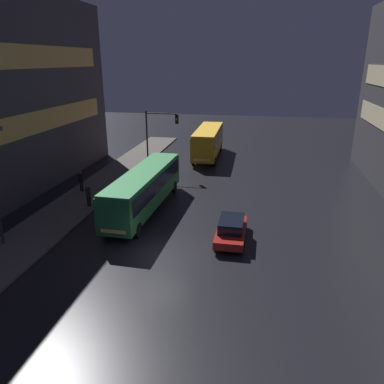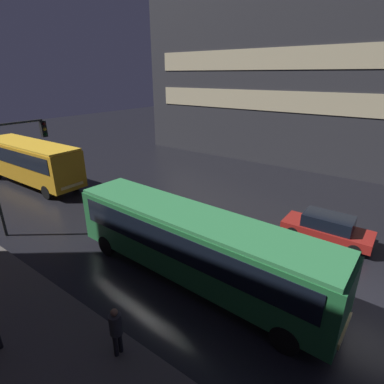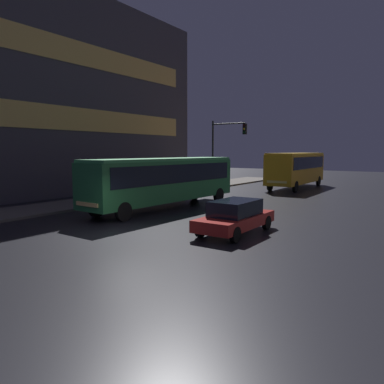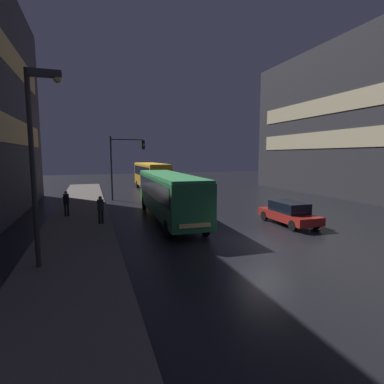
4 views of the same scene
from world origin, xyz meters
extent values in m
plane|color=black|center=(0.00, 0.00, 0.00)|extent=(120.00, 120.00, 0.00)
cube|color=#56514C|center=(-9.00, 10.00, 0.07)|extent=(4.00, 48.00, 0.15)
cube|color=#E0B25B|center=(-13.09, 8.54, 6.06)|extent=(0.24, 24.67, 1.80)
cube|color=#2D2D33|center=(20.54, 12.70, 8.04)|extent=(10.00, 27.15, 16.07)
cube|color=beige|center=(15.59, 12.70, 6.02)|extent=(0.24, 23.08, 1.80)
cube|color=beige|center=(15.59, 12.70, 9.56)|extent=(0.24, 23.08, 1.80)
cube|color=#236B38|center=(-3.19, 6.77, 1.76)|extent=(2.68, 11.89, 2.42)
cube|color=black|center=(-3.19, 6.77, 2.22)|extent=(2.71, 10.95, 1.10)
cube|color=#399252|center=(-3.19, 6.77, 3.05)|extent=(2.63, 11.66, 0.16)
cube|color=#F4CC72|center=(-3.38, 0.84, 0.95)|extent=(1.62, 0.15, 0.20)
cylinder|color=black|center=(-2.28, 2.22, 0.50)|extent=(0.28, 1.01, 1.00)
cylinder|color=black|center=(-4.39, 2.29, 0.50)|extent=(0.28, 1.01, 1.00)
cylinder|color=black|center=(-2.00, 11.24, 0.50)|extent=(0.28, 1.01, 1.00)
cylinder|color=black|center=(-4.11, 11.31, 0.50)|extent=(0.28, 1.01, 1.00)
cube|color=orange|center=(-0.95, 24.20, 1.89)|extent=(2.74, 10.33, 2.68)
cube|color=black|center=(-0.95, 24.20, 2.48)|extent=(2.78, 9.50, 1.10)
cube|color=yellow|center=(-0.95, 24.20, 3.31)|extent=(2.68, 10.12, 0.16)
cube|color=#F4CC72|center=(-0.84, 19.04, 0.95)|extent=(1.77, 0.14, 0.20)
cylinder|color=black|center=(0.29, 20.49, 0.50)|extent=(0.27, 1.01, 1.00)
cylinder|color=black|center=(-2.03, 20.44, 0.50)|extent=(0.27, 1.01, 1.00)
cylinder|color=black|center=(0.13, 27.96, 0.50)|extent=(0.27, 1.01, 1.00)
cylinder|color=black|center=(-2.19, 27.91, 0.50)|extent=(0.27, 1.01, 1.00)
cube|color=maroon|center=(3.70, 3.00, 0.55)|extent=(1.79, 4.43, 0.50)
cube|color=black|center=(3.70, 3.00, 1.12)|extent=(1.52, 2.44, 0.65)
cylinder|color=black|center=(4.51, 1.49, 0.32)|extent=(0.20, 0.64, 0.64)
cylinder|color=black|center=(2.89, 1.49, 0.32)|extent=(0.20, 0.64, 0.64)
cylinder|color=black|center=(4.52, 4.51, 0.32)|extent=(0.20, 0.64, 0.64)
cylinder|color=black|center=(2.89, 4.51, 0.32)|extent=(0.20, 0.64, 0.64)
cylinder|color=black|center=(-7.73, 6.39, 0.56)|extent=(0.14, 0.14, 0.83)
cylinder|color=black|center=(-7.55, 6.39, 0.56)|extent=(0.14, 0.14, 0.83)
cylinder|color=#333338|center=(-7.64, 6.39, 1.32)|extent=(0.54, 0.54, 0.69)
sphere|color=#8C664C|center=(-7.64, 6.39, 1.77)|extent=(0.22, 0.22, 0.22)
cylinder|color=black|center=(-9.92, 9.59, 0.57)|extent=(0.14, 0.14, 0.85)
cylinder|color=black|center=(-9.74, 9.59, 0.57)|extent=(0.14, 0.14, 0.85)
cylinder|color=black|center=(-9.83, 9.59, 1.35)|extent=(0.54, 0.54, 0.71)
sphere|color=#8C664C|center=(-9.83, 9.59, 1.82)|extent=(0.22, 0.22, 0.22)
cylinder|color=#2D2D2D|center=(-6.20, 17.31, 3.11)|extent=(0.16, 0.16, 6.22)
cylinder|color=#2D2D2D|center=(-4.64, 17.31, 5.92)|extent=(3.13, 0.12, 0.12)
cube|color=black|center=(-3.08, 17.31, 5.42)|extent=(0.30, 0.24, 0.90)
sphere|color=#390706|center=(-3.08, 17.17, 5.70)|extent=(0.18, 0.18, 0.18)
sphere|color=gold|center=(-3.08, 17.17, 5.42)|extent=(0.18, 0.18, 0.18)
sphere|color=black|center=(-3.08, 17.17, 5.14)|extent=(0.18, 0.18, 0.18)
cylinder|color=#2D2D2D|center=(-10.15, -0.41, 3.81)|extent=(0.18, 0.18, 7.31)
cube|color=#383838|center=(-9.55, -0.41, 7.31)|extent=(1.10, 0.36, 0.24)
sphere|color=#F4CC72|center=(-9.15, -0.41, 7.16)|extent=(0.32, 0.32, 0.32)
camera|label=1|loc=(5.28, -18.73, 10.92)|focal=35.00mm
camera|label=2|loc=(-11.82, 0.47, 8.29)|focal=28.00mm
camera|label=3|loc=(11.26, -11.27, 3.56)|focal=35.00mm
camera|label=4|loc=(-8.14, -12.73, 4.37)|focal=28.00mm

